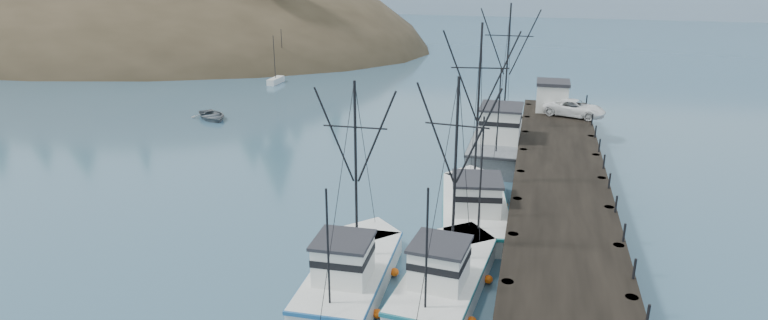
{
  "coord_description": "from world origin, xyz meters",
  "views": [
    {
      "loc": [
        11.91,
        -23.12,
        15.68
      ],
      "look_at": [
        2.24,
        14.5,
        2.5
      ],
      "focal_mm": 28.0,
      "sensor_mm": 36.0,
      "label": 1
    }
  ],
  "objects_px": {
    "trawler_far": "(474,205)",
    "work_vessel": "(501,140)",
    "pickup_truck": "(575,108)",
    "pier_shed": "(552,96)",
    "pier": "(560,179)",
    "trawler_near": "(446,275)",
    "trawler_mid": "(352,271)",
    "motorboat": "(212,119)"
  },
  "relations": [
    {
      "from": "trawler_near",
      "to": "trawler_far",
      "type": "distance_m",
      "value": 9.13
    },
    {
      "from": "pier",
      "to": "motorboat",
      "type": "relative_size",
      "value": 9.21
    },
    {
      "from": "trawler_far",
      "to": "trawler_near",
      "type": "bearing_deg",
      "value": -92.24
    },
    {
      "from": "pier_shed",
      "to": "pickup_truck",
      "type": "height_order",
      "value": "pier_shed"
    },
    {
      "from": "trawler_far",
      "to": "pier_shed",
      "type": "bearing_deg",
      "value": 77.82
    },
    {
      "from": "trawler_mid",
      "to": "pickup_truck",
      "type": "height_order",
      "value": "trawler_mid"
    },
    {
      "from": "pier",
      "to": "trawler_far",
      "type": "relative_size",
      "value": 3.55
    },
    {
      "from": "pier",
      "to": "motorboat",
      "type": "xyz_separation_m",
      "value": [
        -33.92,
        13.94,
        -1.69
      ]
    },
    {
      "from": "trawler_far",
      "to": "work_vessel",
      "type": "distance_m",
      "value": 13.7
    },
    {
      "from": "trawler_near",
      "to": "pickup_truck",
      "type": "xyz_separation_m",
      "value": [
        7.1,
        29.3,
        1.93
      ]
    },
    {
      "from": "work_vessel",
      "to": "pier_shed",
      "type": "xyz_separation_m",
      "value": [
        4.01,
        8.28,
        2.19
      ]
    },
    {
      "from": "trawler_near",
      "to": "trawler_far",
      "type": "relative_size",
      "value": 0.88
    },
    {
      "from": "pier",
      "to": "work_vessel",
      "type": "xyz_separation_m",
      "value": [
        -4.52,
        9.72,
        -0.46
      ]
    },
    {
      "from": "pickup_truck",
      "to": "trawler_far",
      "type": "bearing_deg",
      "value": 178.79
    },
    {
      "from": "pier",
      "to": "trawler_near",
      "type": "xyz_separation_m",
      "value": [
        -5.6,
        -13.08,
        -0.87
      ]
    },
    {
      "from": "pier_shed",
      "to": "trawler_mid",
      "type": "bearing_deg",
      "value": -107.02
    },
    {
      "from": "trawler_near",
      "to": "motorboat",
      "type": "distance_m",
      "value": 39.15
    },
    {
      "from": "pier",
      "to": "trawler_mid",
      "type": "relative_size",
      "value": 4.15
    },
    {
      "from": "trawler_far",
      "to": "motorboat",
      "type": "height_order",
      "value": "trawler_far"
    },
    {
      "from": "motorboat",
      "to": "trawler_mid",
      "type": "bearing_deg",
      "value": -96.99
    },
    {
      "from": "pier",
      "to": "trawler_far",
      "type": "bearing_deg",
      "value": -142.96
    },
    {
      "from": "work_vessel",
      "to": "pickup_truck",
      "type": "distance_m",
      "value": 8.99
    },
    {
      "from": "pier",
      "to": "trawler_far",
      "type": "height_order",
      "value": "trawler_far"
    },
    {
      "from": "trawler_mid",
      "to": "work_vessel",
      "type": "height_order",
      "value": "work_vessel"
    },
    {
      "from": "trawler_mid",
      "to": "motorboat",
      "type": "height_order",
      "value": "trawler_mid"
    },
    {
      "from": "trawler_near",
      "to": "pickup_truck",
      "type": "bearing_deg",
      "value": 76.38
    },
    {
      "from": "trawler_far",
      "to": "work_vessel",
      "type": "xyz_separation_m",
      "value": [
        0.73,
        13.67,
        0.41
      ]
    },
    {
      "from": "work_vessel",
      "to": "trawler_mid",
      "type": "bearing_deg",
      "value": -103.67
    },
    {
      "from": "pier",
      "to": "trawler_far",
      "type": "xyz_separation_m",
      "value": [
        -5.24,
        -3.96,
        -0.87
      ]
    },
    {
      "from": "pier",
      "to": "motorboat",
      "type": "distance_m",
      "value": 36.71
    },
    {
      "from": "trawler_mid",
      "to": "trawler_far",
      "type": "bearing_deg",
      "value": 63.09
    },
    {
      "from": "trawler_mid",
      "to": "trawler_far",
      "type": "height_order",
      "value": "trawler_far"
    },
    {
      "from": "work_vessel",
      "to": "pickup_truck",
      "type": "bearing_deg",
      "value": 47.22
    },
    {
      "from": "trawler_mid",
      "to": "trawler_far",
      "type": "xyz_separation_m",
      "value": [
        4.99,
        9.84,
        0.0
      ]
    },
    {
      "from": "work_vessel",
      "to": "pier_shed",
      "type": "height_order",
      "value": "work_vessel"
    },
    {
      "from": "motorboat",
      "to": "pier_shed",
      "type": "bearing_deg",
      "value": -40.56
    },
    {
      "from": "pier_shed",
      "to": "pickup_truck",
      "type": "xyz_separation_m",
      "value": [
        2.0,
        -1.78,
        -0.67
      ]
    },
    {
      "from": "pickup_truck",
      "to": "pier_shed",
      "type": "bearing_deg",
      "value": 65.6
    },
    {
      "from": "trawler_mid",
      "to": "pier",
      "type": "bearing_deg",
      "value": 53.42
    },
    {
      "from": "trawler_far",
      "to": "pickup_truck",
      "type": "bearing_deg",
      "value": 71.52
    },
    {
      "from": "pier_shed",
      "to": "motorboat",
      "type": "height_order",
      "value": "pier_shed"
    },
    {
      "from": "pier",
      "to": "trawler_near",
      "type": "height_order",
      "value": "trawler_near"
    }
  ]
}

